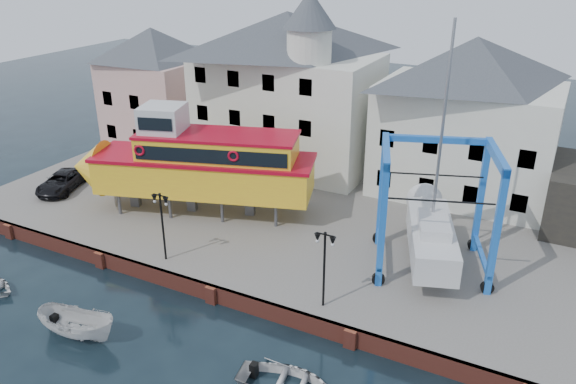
% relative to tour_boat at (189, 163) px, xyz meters
% --- Properties ---
extents(ground, '(140.00, 140.00, 0.00)m').
position_rel_tour_boat_xyz_m(ground, '(6.57, -7.34, -4.44)').
color(ground, black).
rests_on(ground, ground).
extents(hardstanding, '(44.00, 22.00, 1.00)m').
position_rel_tour_boat_xyz_m(hardstanding, '(6.57, 3.66, -3.94)').
color(hardstanding, '#635D55').
rests_on(hardstanding, ground).
extents(quay_wall, '(44.00, 0.47, 1.00)m').
position_rel_tour_boat_xyz_m(quay_wall, '(6.57, -7.24, -3.94)').
color(quay_wall, brown).
rests_on(quay_wall, ground).
extents(building_pink, '(8.00, 7.00, 10.30)m').
position_rel_tour_boat_xyz_m(building_pink, '(-11.43, 10.65, 1.71)').
color(building_pink, '#C6978E').
rests_on(building_pink, hardstanding).
extents(building_white_main, '(14.00, 8.30, 14.00)m').
position_rel_tour_boat_xyz_m(building_white_main, '(1.70, 11.05, 2.90)').
color(building_white_main, silver).
rests_on(building_white_main, hardstanding).
extents(building_white_right, '(12.00, 8.00, 11.20)m').
position_rel_tour_boat_xyz_m(building_white_right, '(15.57, 11.65, 2.16)').
color(building_white_right, silver).
rests_on(building_white_right, hardstanding).
extents(lamp_post_left, '(1.12, 0.32, 4.20)m').
position_rel_tour_boat_xyz_m(lamp_post_left, '(2.57, -6.14, -0.27)').
color(lamp_post_left, black).
rests_on(lamp_post_left, hardstanding).
extents(lamp_post_right, '(1.12, 0.32, 4.20)m').
position_rel_tour_boat_xyz_m(lamp_post_right, '(12.57, -6.14, -0.27)').
color(lamp_post_right, black).
rests_on(lamp_post_right, hardstanding).
extents(tour_boat, '(17.18, 8.84, 7.30)m').
position_rel_tour_boat_xyz_m(tour_boat, '(0.00, 0.00, 0.00)').
color(tour_boat, '#59595E').
rests_on(tour_boat, hardstanding).
extents(travel_lift, '(7.57, 9.23, 13.55)m').
position_rel_tour_boat_xyz_m(travel_lift, '(16.06, 0.83, -1.18)').
color(travel_lift, '#1954A5').
rests_on(travel_lift, hardstanding).
extents(van, '(3.67, 5.21, 1.32)m').
position_rel_tour_boat_xyz_m(van, '(-10.69, -1.65, -2.78)').
color(van, black).
rests_on(van, hardstanding).
extents(motorboat_a, '(4.52, 2.17, 1.68)m').
position_rel_tour_boat_xyz_m(motorboat_a, '(2.38, -12.79, -4.44)').
color(motorboat_a, silver).
rests_on(motorboat_a, ground).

